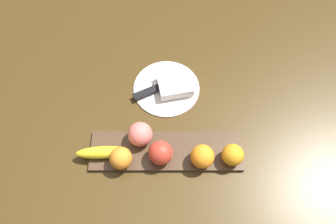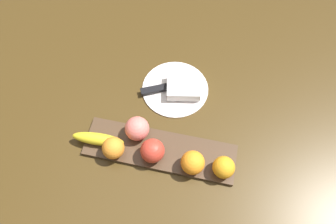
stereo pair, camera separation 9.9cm
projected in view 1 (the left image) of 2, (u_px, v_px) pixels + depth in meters
ground_plane at (170, 148)px, 0.98m from camera, size 2.40×2.40×0.00m
fruit_tray at (168, 151)px, 0.97m from camera, size 0.45×0.12×0.01m
apple at (162, 153)px, 0.92m from camera, size 0.07×0.07×0.07m
banana at (104, 152)px, 0.94m from camera, size 0.16×0.05×0.04m
orange_near_apple at (234, 155)px, 0.92m from camera, size 0.06×0.06×0.06m
orange_near_banana at (204, 157)px, 0.92m from camera, size 0.07×0.07×0.07m
orange_center at (122, 158)px, 0.92m from camera, size 0.07×0.07×0.07m
peach at (142, 134)px, 0.95m from camera, size 0.07×0.07×0.07m
dinner_plate at (168, 88)px, 1.08m from camera, size 0.22×0.22×0.01m
folded_napkin at (176, 84)px, 1.06m from camera, size 0.12×0.11×0.03m
knife at (152, 91)px, 1.06m from camera, size 0.17×0.10×0.01m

